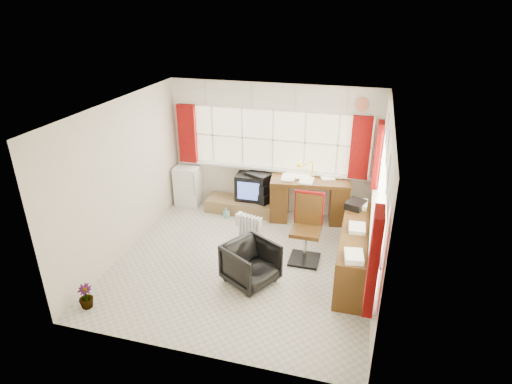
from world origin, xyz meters
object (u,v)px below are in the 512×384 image
at_px(desk_lamp, 312,166).
at_px(office_chair, 251,263).
at_px(mini_fridge, 189,185).
at_px(task_chair, 307,225).
at_px(crt_tv, 252,186).
at_px(desk, 309,196).
at_px(tv_bench, 242,206).
at_px(radiator, 250,235).
at_px(credenza, 356,251).

relative_size(desk_lamp, office_chair, 0.55).
height_order(desk_lamp, mini_fridge, desk_lamp).
height_order(task_chair, crt_tv, task_chair).
distance_m(desk, tv_bench, 1.35).
relative_size(desk_lamp, task_chair, 0.34).
xyz_separation_m(desk, mini_fridge, (-2.46, -0.00, -0.06)).
distance_m(radiator, tv_bench, 1.37).
height_order(task_chair, credenza, task_chair).
distance_m(desk_lamp, task_chair, 1.38).
bearing_deg(task_chair, desk, 97.07).
relative_size(desk_lamp, credenza, 0.19).
height_order(office_chair, mini_fridge, mini_fridge).
height_order(radiator, crt_tv, crt_tv).
distance_m(desk_lamp, mini_fridge, 2.59).
bearing_deg(crt_tv, task_chair, -47.41).
xyz_separation_m(desk, radiator, (-0.78, -1.34, -0.21)).
bearing_deg(tv_bench, task_chair, -40.93).
bearing_deg(crt_tv, credenza, -38.29).
distance_m(office_chair, credenza, 1.61).
distance_m(desk_lamp, radiator, 1.72).
height_order(desk, crt_tv, desk).
bearing_deg(tv_bench, crt_tv, 44.68).
xyz_separation_m(desk_lamp, task_chair, (0.13, -1.28, -0.50)).
height_order(desk, task_chair, task_chair).
distance_m(credenza, mini_fridge, 3.79).
bearing_deg(radiator, credenza, -8.45).
distance_m(desk, office_chair, 2.30).
relative_size(credenza, tv_bench, 1.43).
bearing_deg(tv_bench, radiator, -67.05).
relative_size(desk_lamp, mini_fridge, 0.47).
bearing_deg(tv_bench, desk_lamp, -0.15).
bearing_deg(radiator, desk, 59.95).
bearing_deg(mini_fridge, desk, 0.00).
height_order(desk, office_chair, desk).
xyz_separation_m(task_chair, tv_bench, (-1.48, 1.28, -0.47)).
height_order(desk, tv_bench, desk).
bearing_deg(office_chair, desk_lamp, 16.21).
height_order(radiator, credenza, credenza).
bearing_deg(task_chair, mini_fridge, 152.64).
bearing_deg(crt_tv, desk_lamp, -7.61).
distance_m(radiator, credenza, 1.77).
bearing_deg(crt_tv, mini_fridge, -176.69).
relative_size(desk, crt_tv, 2.63).
distance_m(radiator, mini_fridge, 2.16).
relative_size(office_chair, crt_tv, 1.20).
bearing_deg(desk_lamp, crt_tv, 172.39).
distance_m(task_chair, crt_tv, 1.95).
xyz_separation_m(radiator, crt_tv, (-0.38, 1.42, 0.26)).
bearing_deg(radiator, task_chair, -1.28).
height_order(office_chair, tv_bench, office_chair).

